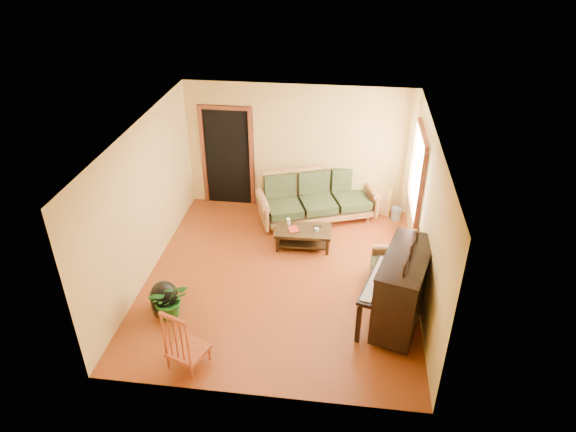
# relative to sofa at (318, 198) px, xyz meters

# --- Properties ---
(floor) EXTENTS (5.00, 5.00, 0.00)m
(floor) POSITION_rel_sofa_xyz_m (-0.45, -1.99, -0.49)
(floor) COLOR #66270D
(floor) RESTS_ON ground
(doorway) EXTENTS (1.08, 0.16, 2.05)m
(doorway) POSITION_rel_sofa_xyz_m (-1.90, 0.49, 0.53)
(doorway) COLOR black
(doorway) RESTS_ON floor
(window) EXTENTS (0.12, 1.36, 1.46)m
(window) POSITION_rel_sofa_xyz_m (1.76, -0.69, 1.01)
(window) COLOR white
(window) RESTS_ON right_wall
(sofa) EXTENTS (2.49, 1.71, 0.98)m
(sofa) POSITION_rel_sofa_xyz_m (0.00, 0.00, 0.00)
(sofa) COLOR #996438
(sofa) RESTS_ON floor
(coffee_table) EXTENTS (1.03, 0.58, 0.37)m
(coffee_table) POSITION_rel_sofa_xyz_m (-0.18, -1.01, -0.31)
(coffee_table) COLOR black
(coffee_table) RESTS_ON floor
(armchair) EXTENTS (0.76, 0.80, 0.79)m
(armchair) POSITION_rel_sofa_xyz_m (1.35, -1.96, -0.10)
(armchair) COLOR #996438
(armchair) RESTS_ON floor
(piano) EXTENTS (1.18, 1.57, 1.24)m
(piano) POSITION_rel_sofa_xyz_m (1.45, -2.89, 0.13)
(piano) COLOR black
(piano) RESTS_ON floor
(footstool) EXTENTS (0.56, 0.56, 0.40)m
(footstool) POSITION_rel_sofa_xyz_m (-2.12, -3.06, -0.29)
(footstool) COLOR black
(footstool) RESTS_ON floor
(red_chair) EXTENTS (0.62, 0.64, 0.99)m
(red_chair) POSITION_rel_sofa_xyz_m (-1.43, -4.07, 0.00)
(red_chair) COLOR #94391B
(red_chair) RESTS_ON floor
(leaning_frame) EXTENTS (0.47, 0.28, 0.63)m
(leaning_frame) POSITION_rel_sofa_xyz_m (1.24, 0.38, -0.18)
(leaning_frame) COLOR gold
(leaning_frame) RESTS_ON floor
(ceramic_crock) EXTENTS (0.23, 0.23, 0.25)m
(ceramic_crock) POSITION_rel_sofa_xyz_m (1.58, 0.23, -0.37)
(ceramic_crock) COLOR #33549B
(ceramic_crock) RESTS_ON floor
(potted_plant) EXTENTS (0.76, 0.72, 0.67)m
(potted_plant) POSITION_rel_sofa_xyz_m (-2.00, -3.15, -0.16)
(potted_plant) COLOR #1B611D
(potted_plant) RESTS_ON floor
(book) EXTENTS (0.24, 0.28, 0.02)m
(book) POSITION_rel_sofa_xyz_m (-0.44, -1.08, -0.11)
(book) COLOR #A82616
(book) RESTS_ON coffee_table
(candle) EXTENTS (0.08, 0.08, 0.12)m
(candle) POSITION_rel_sofa_xyz_m (-0.48, -0.86, -0.06)
(candle) COLOR white
(candle) RESTS_ON coffee_table
(glass_jar) EXTENTS (0.09, 0.09, 0.06)m
(glass_jar) POSITION_rel_sofa_xyz_m (0.06, -1.02, -0.09)
(glass_jar) COLOR silver
(glass_jar) RESTS_ON coffee_table
(remote) EXTENTS (0.16, 0.04, 0.02)m
(remote) POSITION_rel_sofa_xyz_m (0.07, -0.87, -0.11)
(remote) COLOR black
(remote) RESTS_ON coffee_table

